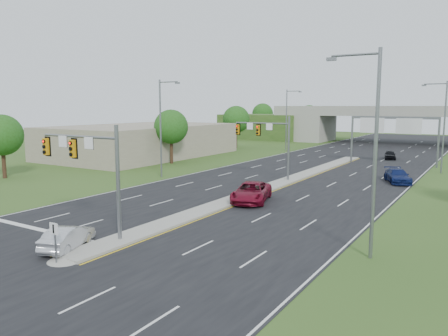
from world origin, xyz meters
name	(u,v)px	position (x,y,z in m)	size (l,w,h in m)	color
ground	(120,241)	(0.00, 0.00, 0.00)	(240.00, 240.00, 0.00)	#2F4D1B
road	(319,170)	(0.00, 35.00, 0.01)	(24.00, 160.00, 0.02)	black
median	(280,183)	(0.00, 23.00, 0.10)	(2.00, 54.00, 0.16)	gray
median_nose	(65,260)	(0.00, -4.00, 0.10)	(2.00, 2.00, 0.16)	gray
lane_markings	(297,176)	(-0.60, 28.91, 0.02)	(23.72, 160.00, 0.01)	gold
signal_mast_near	(90,161)	(-2.26, -0.07, 4.73)	(6.62, 0.60, 7.00)	slate
signal_mast_far	(269,137)	(-2.26, 24.93, 4.73)	(6.62, 0.60, 7.00)	slate
keep_right_sign	(55,236)	(0.00, -4.53, 1.52)	(0.60, 0.13, 2.20)	slate
sign_gantry	(392,127)	(6.68, 44.92, 5.24)	(11.58, 0.44, 6.67)	slate
overpass	(392,127)	(0.00, 80.00, 3.55)	(80.00, 14.00, 8.10)	gray
lightpole_l_mid	(162,124)	(-13.30, 20.00, 6.10)	(2.85, 0.25, 11.00)	slate
lightpole_l_far	(287,117)	(-13.30, 55.00, 6.10)	(2.85, 0.25, 11.00)	slate
lightpole_r_near	(372,144)	(13.30, 5.00, 6.10)	(2.85, 0.25, 11.00)	slate
lightpole_r_far	(443,123)	(13.30, 40.00, 6.10)	(2.85, 0.25, 11.00)	slate
tree_l_near	(171,127)	(-20.00, 30.00, 5.18)	(4.80, 4.80, 7.60)	#382316
tree_l_mid	(236,119)	(-24.00, 55.00, 5.51)	(5.20, 5.20, 8.12)	#382316
tree_l_close	(2,135)	(-28.00, 10.00, 4.85)	(4.60, 4.60, 7.17)	#382316
tree_back_a	(263,114)	(-38.00, 94.00, 5.84)	(6.00, 6.00, 8.85)	#382316
tree_back_b	(309,116)	(-24.00, 94.00, 5.51)	(5.60, 5.60, 8.32)	#382316
commercial_building	(142,141)	(-30.00, 35.00, 2.50)	(18.00, 30.00, 5.00)	gray
car_silver	(68,237)	(-1.54, -2.54, 0.69)	(1.41, 4.05, 1.33)	#B1B2B9
car_far_a	(251,192)	(1.50, 13.85, 0.84)	(2.73, 5.92, 1.65)	maroon
car_far_b	(398,176)	(10.28, 30.19, 0.74)	(2.03, 4.99, 1.45)	#0C184A
car_far_c	(390,155)	(5.35, 51.48, 0.69)	(1.58, 3.93, 1.34)	black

